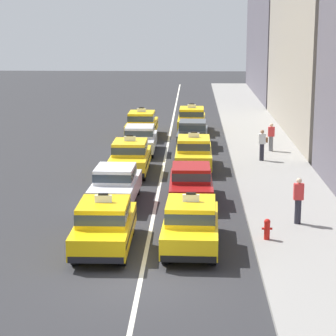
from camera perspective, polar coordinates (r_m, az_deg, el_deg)
name	(u,v)px	position (r m, az deg, el deg)	size (l,w,h in m)	color
ground_plane	(140,281)	(20.39, -2.33, -9.39)	(160.00, 160.00, 0.00)	#2B2B2D
lane_stripe_left_right	(167,151)	(39.63, -0.12, 1.44)	(0.14, 80.00, 0.01)	silver
sidewalk_curb	(273,169)	(34.93, 8.78, -0.09)	(4.00, 90.00, 0.15)	gray
taxi_left_nearest	(104,224)	(22.82, -5.35, -4.69)	(1.85, 4.57, 1.96)	black
sedan_left_second	(115,183)	(28.39, -4.41, -1.30)	(1.87, 4.35, 1.58)	black
taxi_left_third	(130,156)	(33.76, -3.17, 0.99)	(1.84, 4.57, 1.96)	black
sedan_left_fourth	(140,138)	(38.87, -2.36, 2.48)	(1.78, 4.31, 1.58)	black
taxi_left_fifth	(142,124)	(44.09, -2.21, 3.72)	(1.88, 4.58, 1.96)	black
taxi_right_nearest	(191,223)	(22.81, 1.92, -4.64)	(1.94, 4.61, 1.96)	black
sedan_right_second	(191,182)	(28.53, 1.94, -1.20)	(1.79, 4.31, 1.58)	black
taxi_right_third	(194,152)	(34.72, 2.16, 1.33)	(1.84, 4.57, 1.96)	black
sedan_right_fourth	(193,133)	(40.76, 2.07, 2.95)	(1.86, 4.34, 1.58)	black
taxi_right_fifth	(192,119)	(46.08, 1.99, 4.10)	(1.87, 4.58, 1.96)	black
pedestrian_near_crosswalk	(298,201)	(25.48, 10.83, -2.69)	(0.36, 0.24, 1.72)	#23232D
pedestrian_mid_block	(262,145)	(36.45, 7.86, 1.92)	(0.36, 0.24, 1.64)	#23232D
pedestrian_by_storefront	(271,137)	(39.17, 8.59, 2.57)	(0.47, 0.24, 1.59)	slate
fire_hydrant	(267,228)	(23.64, 8.28, -4.99)	(0.36, 0.22, 0.73)	red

